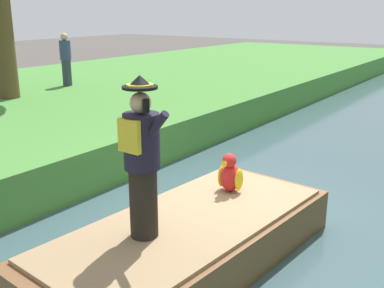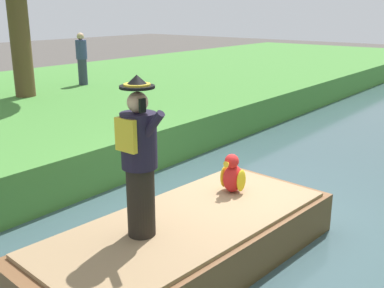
{
  "view_description": "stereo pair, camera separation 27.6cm",
  "coord_description": "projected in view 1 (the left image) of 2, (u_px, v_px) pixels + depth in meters",
  "views": [
    {
      "loc": [
        3.08,
        -5.6,
        3.23
      ],
      "look_at": [
        -0.11,
        -1.15,
        1.61
      ],
      "focal_mm": 43.08,
      "sensor_mm": 36.0,
      "label": 1
    },
    {
      "loc": [
        3.3,
        -5.43,
        3.23
      ],
      "look_at": [
        -0.11,
        -1.15,
        1.61
      ],
      "focal_mm": 43.08,
      "sensor_mm": 36.0,
      "label": 2
    }
  ],
  "objects": [
    {
      "name": "ground_plane",
      "position": [
        242.0,
        229.0,
        7.0
      ],
      "size": [
        80.0,
        80.0,
        0.0
      ],
      "primitive_type": "plane",
      "color": "#4C4742"
    },
    {
      "name": "canal_water",
      "position": [
        242.0,
        226.0,
        6.98
      ],
      "size": [
        5.3,
        48.0,
        0.1
      ],
      "primitive_type": "cube",
      "color": "#3D565B",
      "rests_on": "ground"
    },
    {
      "name": "person_pirate",
      "position": [
        142.0,
        159.0,
        5.05
      ],
      "size": [
        0.61,
        0.42,
        1.85
      ],
      "rotation": [
        0.0,
        0.0,
        0.06
      ],
      "color": "black",
      "rests_on": "boat"
    },
    {
      "name": "boat",
      "position": [
        188.0,
        242.0,
        5.8
      ],
      "size": [
        2.12,
        4.33,
        0.61
      ],
      "color": "brown",
      "rests_on": "canal_water"
    },
    {
      "name": "parrot_plush",
      "position": [
        230.0,
        175.0,
        6.53
      ],
      "size": [
        0.36,
        0.34,
        0.57
      ],
      "color": "red",
      "rests_on": "boat"
    },
    {
      "name": "person_bystander",
      "position": [
        66.0,
        59.0,
        14.13
      ],
      "size": [
        0.34,
        0.34,
        1.6
      ],
      "color": "#33384C",
      "rests_on": "grass_bank_near"
    }
  ]
}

